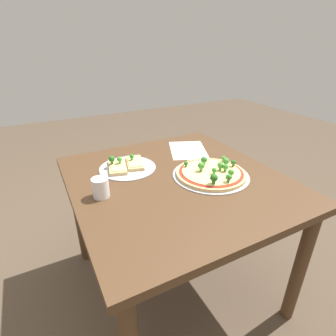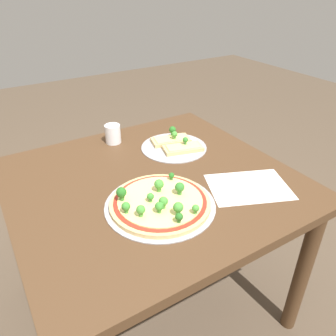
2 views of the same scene
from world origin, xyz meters
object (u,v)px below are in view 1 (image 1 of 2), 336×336
(pizza_tray_whole, at_px, (211,173))
(drinking_cup, at_px, (100,187))
(pizza_tray_slice, at_px, (126,165))
(dining_table, at_px, (176,194))

(pizza_tray_whole, distance_m, drinking_cup, 0.52)
(pizza_tray_whole, xyz_separation_m, pizza_tray_slice, (-0.27, -0.33, -0.00))
(pizza_tray_slice, xyz_separation_m, drinking_cup, (0.21, -0.18, 0.03))
(pizza_tray_whole, relative_size, pizza_tray_slice, 1.28)
(drinking_cup, bearing_deg, pizza_tray_whole, 83.11)
(pizza_tray_whole, xyz_separation_m, drinking_cup, (-0.06, -0.52, 0.03))
(pizza_tray_slice, relative_size, drinking_cup, 3.41)
(dining_table, distance_m, drinking_cup, 0.38)
(pizza_tray_whole, distance_m, pizza_tray_slice, 0.43)
(pizza_tray_slice, height_order, drinking_cup, drinking_cup)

